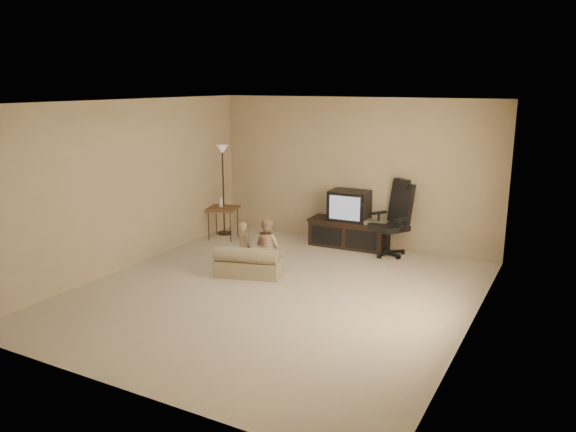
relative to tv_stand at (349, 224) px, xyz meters
The scene contains 9 objects.
floor 2.52m from the tv_stand, 90.87° to the right, with size 5.50×5.50×0.00m, color #BDAC96.
room_shell 2.73m from the tv_stand, 90.87° to the right, with size 5.50×5.50×5.50m.
tv_stand is the anchor object (origin of this frame).
office_chair 0.80m from the tv_stand, ahead, with size 0.78×0.79×1.24m.
side_table 2.27m from the tv_stand, 165.55° to the right, with size 0.63×0.63×0.76m.
floor_lamp 2.49m from the tv_stand, behind, with size 0.25×0.25×1.64m.
child_sofa 2.20m from the tv_stand, 109.19° to the right, with size 1.03×0.76×0.45m.
toddler_left 2.06m from the tv_stand, 117.45° to the right, with size 0.26×0.19×0.72m, color tan.
toddler_right 1.94m from the tv_stand, 105.35° to the right, with size 0.41×0.22×0.84m, color tan.
Camera 1 is at (3.49, -6.11, 2.74)m, focal length 35.00 mm.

